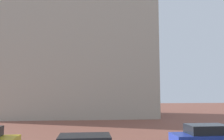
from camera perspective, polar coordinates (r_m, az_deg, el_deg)
landmark_building at (r=36.29m, az=-9.78°, el=7.45°), size 23.92×10.98×34.20m
car_blue at (r=16.51m, az=22.39°, el=-15.03°), size 4.45×1.99×1.49m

